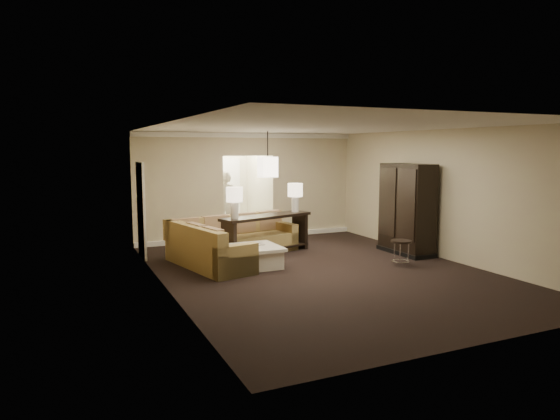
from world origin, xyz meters
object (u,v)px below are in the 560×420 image
sectional_sofa (229,243)px  drink_table (401,248)px  coffee_table (253,256)px  person (225,200)px  console_table (267,231)px  armoire (406,211)px

sectional_sofa → drink_table: sectional_sofa is taller
coffee_table → person: size_ratio=0.54×
coffee_table → person: (0.63, 3.71, 0.77)m
sectional_sofa → person: size_ratio=1.58×
console_table → armoire: bearing=-40.5°
console_table → armoire: size_ratio=1.15×
coffee_table → console_table: (0.75, 1.07, 0.31)m
coffee_table → console_table: size_ratio=0.45×
sectional_sofa → console_table: 1.00m
armoire → person: (-3.04, 3.91, 0.00)m
coffee_table → drink_table: (2.80, -1.14, 0.16)m
console_table → drink_table: console_table is taller
sectional_sofa → coffee_table: (0.22, -0.88, -0.14)m
coffee_table → armoire: armoire is taller
coffee_table → armoire: (3.67, -0.20, 0.76)m
sectional_sofa → drink_table: size_ratio=5.92×
console_table → person: 2.69m
console_table → drink_table: 3.02m
sectional_sofa → armoire: (3.89, -1.07, 0.63)m
sectional_sofa → armoire: size_ratio=1.52×
coffee_table → drink_table: size_ratio=2.03×
drink_table → console_table: bearing=132.9°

